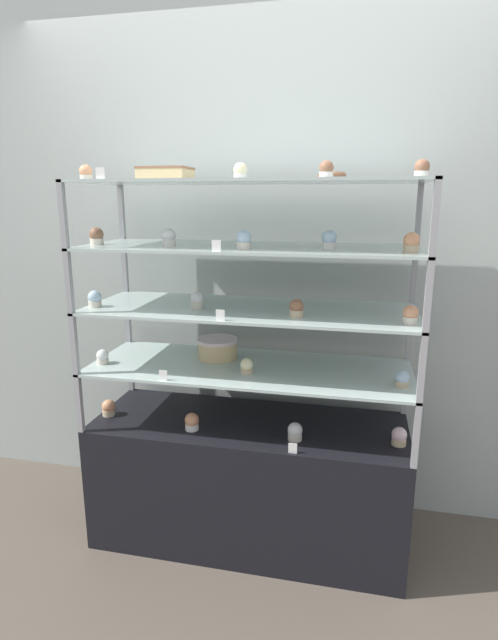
% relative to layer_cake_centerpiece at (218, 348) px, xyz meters
% --- Properties ---
extents(ground_plane, '(20.00, 20.00, 0.00)m').
position_rel_layer_cake_centerpiece_xyz_m(ground_plane, '(0.18, -0.09, -0.93)').
color(ground_plane, brown).
extents(back_wall, '(8.00, 0.05, 2.60)m').
position_rel_layer_cake_centerpiece_xyz_m(back_wall, '(0.18, 0.32, 0.37)').
color(back_wall, '#A8B2AD').
rests_on(back_wall, ground_plane).
extents(display_base, '(1.46, 0.54, 0.60)m').
position_rel_layer_cake_centerpiece_xyz_m(display_base, '(0.18, -0.09, -0.62)').
color(display_base, black).
rests_on(display_base, ground_plane).
extents(display_riser_lower, '(1.46, 0.54, 0.27)m').
position_rel_layer_cake_centerpiece_xyz_m(display_riser_lower, '(0.18, -0.09, -0.06)').
color(display_riser_lower, '#99999E').
rests_on(display_riser_lower, display_base).
extents(display_riser_middle, '(1.46, 0.54, 0.27)m').
position_rel_layer_cake_centerpiece_xyz_m(display_riser_middle, '(0.18, -0.09, 0.21)').
color(display_riser_middle, '#99999E').
rests_on(display_riser_middle, display_riser_lower).
extents(display_riser_upper, '(1.46, 0.54, 0.27)m').
position_rel_layer_cake_centerpiece_xyz_m(display_riser_upper, '(0.18, -0.09, 0.49)').
color(display_riser_upper, '#99999E').
rests_on(display_riser_upper, display_riser_middle).
extents(display_riser_top, '(1.46, 0.54, 0.27)m').
position_rel_layer_cake_centerpiece_xyz_m(display_riser_top, '(0.18, -0.09, 0.76)').
color(display_riser_top, '#99999E').
rests_on(display_riser_top, display_riser_upper).
extents(layer_cake_centerpiece, '(0.19, 0.19, 0.10)m').
position_rel_layer_cake_centerpiece_xyz_m(layer_cake_centerpiece, '(0.00, 0.00, 0.00)').
color(layer_cake_centerpiece, '#DBBC84').
rests_on(layer_cake_centerpiece, display_riser_lower).
extents(sheet_cake_frosted, '(0.22, 0.18, 0.06)m').
position_rel_layer_cake_centerpiece_xyz_m(sheet_cake_frosted, '(-0.21, -0.05, 0.80)').
color(sheet_cake_frosted, '#DBBC84').
rests_on(sheet_cake_frosted, display_riser_top).
extents(cupcake_0, '(0.06, 0.06, 0.08)m').
position_rel_layer_cake_centerpiece_xyz_m(cupcake_0, '(-0.50, -0.17, -0.29)').
color(cupcake_0, '#CCB28C').
rests_on(cupcake_0, display_base).
extents(cupcake_1, '(0.06, 0.06, 0.08)m').
position_rel_layer_cake_centerpiece_xyz_m(cupcake_1, '(-0.06, -0.23, -0.29)').
color(cupcake_1, white).
rests_on(cupcake_1, display_base).
extents(cupcake_2, '(0.06, 0.06, 0.08)m').
position_rel_layer_cake_centerpiece_xyz_m(cupcake_2, '(0.41, -0.22, -0.29)').
color(cupcake_2, beige).
rests_on(cupcake_2, display_base).
extents(cupcake_3, '(0.06, 0.06, 0.08)m').
position_rel_layer_cake_centerpiece_xyz_m(cupcake_3, '(0.85, -0.17, -0.29)').
color(cupcake_3, '#CCB28C').
rests_on(cupcake_3, display_base).
extents(price_tag_0, '(0.04, 0.00, 0.04)m').
position_rel_layer_cake_centerpiece_xyz_m(price_tag_0, '(0.42, -0.34, -0.30)').
color(price_tag_0, white).
rests_on(price_tag_0, display_base).
extents(cupcake_4, '(0.06, 0.06, 0.07)m').
position_rel_layer_cake_centerpiece_xyz_m(cupcake_4, '(-0.50, -0.20, -0.02)').
color(cupcake_4, beige).
rests_on(cupcake_4, display_riser_lower).
extents(cupcake_5, '(0.06, 0.06, 0.07)m').
position_rel_layer_cake_centerpiece_xyz_m(cupcake_5, '(0.18, -0.18, -0.02)').
color(cupcake_5, '#CCB28C').
rests_on(cupcake_5, display_riser_lower).
extents(cupcake_6, '(0.06, 0.06, 0.07)m').
position_rel_layer_cake_centerpiece_xyz_m(cupcake_6, '(0.84, -0.20, -0.02)').
color(cupcake_6, '#CCB28C').
rests_on(cupcake_6, display_riser_lower).
extents(price_tag_1, '(0.04, 0.00, 0.04)m').
position_rel_layer_cake_centerpiece_xyz_m(price_tag_1, '(-0.14, -0.34, -0.03)').
color(price_tag_1, white).
rests_on(price_tag_1, display_riser_lower).
extents(cupcake_7, '(0.06, 0.06, 0.07)m').
position_rel_layer_cake_centerpiece_xyz_m(cupcake_7, '(-0.50, -0.22, 0.26)').
color(cupcake_7, beige).
rests_on(cupcake_7, display_riser_middle).
extents(cupcake_8, '(0.06, 0.06, 0.07)m').
position_rel_layer_cake_centerpiece_xyz_m(cupcake_8, '(-0.05, -0.14, 0.26)').
color(cupcake_8, beige).
rests_on(cupcake_8, display_riser_middle).
extents(cupcake_9, '(0.06, 0.06, 0.07)m').
position_rel_layer_cake_centerpiece_xyz_m(cupcake_9, '(0.40, -0.21, 0.26)').
color(cupcake_9, '#CCB28C').
rests_on(cupcake_9, display_riser_middle).
extents(cupcake_10, '(0.06, 0.06, 0.07)m').
position_rel_layer_cake_centerpiece_xyz_m(cupcake_10, '(0.85, -0.24, 0.26)').
color(cupcake_10, beige).
rests_on(cupcake_10, display_riser_middle).
extents(price_tag_2, '(0.04, 0.00, 0.04)m').
position_rel_layer_cake_centerpiece_xyz_m(price_tag_2, '(0.11, -0.34, 0.25)').
color(price_tag_2, white).
rests_on(price_tag_2, display_riser_middle).
extents(cupcake_11, '(0.06, 0.06, 0.08)m').
position_rel_layer_cake_centerpiece_xyz_m(cupcake_11, '(-0.49, -0.18, 0.54)').
color(cupcake_11, beige).
rests_on(cupcake_11, display_riser_upper).
extents(cupcake_12, '(0.06, 0.06, 0.08)m').
position_rel_layer_cake_centerpiece_xyz_m(cupcake_12, '(-0.16, -0.18, 0.54)').
color(cupcake_12, white).
rests_on(cupcake_12, display_riser_upper).
extents(cupcake_13, '(0.06, 0.06, 0.08)m').
position_rel_layer_cake_centerpiece_xyz_m(cupcake_13, '(0.18, -0.23, 0.54)').
color(cupcake_13, beige).
rests_on(cupcake_13, display_riser_upper).
extents(cupcake_14, '(0.06, 0.06, 0.08)m').
position_rel_layer_cake_centerpiece_xyz_m(cupcake_14, '(0.52, -0.15, 0.54)').
color(cupcake_14, white).
rests_on(cupcake_14, display_riser_upper).
extents(cupcake_15, '(0.06, 0.06, 0.08)m').
position_rel_layer_cake_centerpiece_xyz_m(cupcake_15, '(0.83, -0.21, 0.54)').
color(cupcake_15, '#CCB28C').
rests_on(cupcake_15, display_riser_upper).
extents(price_tag_3, '(0.04, 0.00, 0.04)m').
position_rel_layer_cake_centerpiece_xyz_m(price_tag_3, '(0.10, -0.34, 0.52)').
color(price_tag_3, white).
rests_on(price_tag_3, display_riser_upper).
extents(cupcake_16, '(0.05, 0.05, 0.06)m').
position_rel_layer_cake_centerpiece_xyz_m(cupcake_16, '(-0.51, -0.21, 0.80)').
color(cupcake_16, beige).
rests_on(cupcake_16, display_riser_top).
extents(cupcake_17, '(0.05, 0.05, 0.06)m').
position_rel_layer_cake_centerpiece_xyz_m(cupcake_17, '(0.16, -0.20, 0.80)').
color(cupcake_17, white).
rests_on(cupcake_17, display_riser_top).
extents(cupcake_18, '(0.05, 0.05, 0.06)m').
position_rel_layer_cake_centerpiece_xyz_m(cupcake_18, '(0.51, -0.24, 0.80)').
color(cupcake_18, white).
rests_on(cupcake_18, display_riser_top).
extents(cupcake_19, '(0.05, 0.05, 0.06)m').
position_rel_layer_cake_centerpiece_xyz_m(cupcake_19, '(0.85, -0.23, 0.80)').
color(cupcake_19, white).
rests_on(cupcake_19, display_riser_top).
extents(price_tag_4, '(0.04, 0.00, 0.04)m').
position_rel_layer_cake_centerpiece_xyz_m(price_tag_4, '(-0.37, -0.34, 0.80)').
color(price_tag_4, white).
rests_on(price_tag_4, display_riser_top).
extents(donut_glazed, '(0.12, 0.12, 0.03)m').
position_rel_layer_cake_centerpiece_xyz_m(donut_glazed, '(0.51, -0.02, 0.79)').
color(donut_glazed, brown).
rests_on(donut_glazed, display_riser_top).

